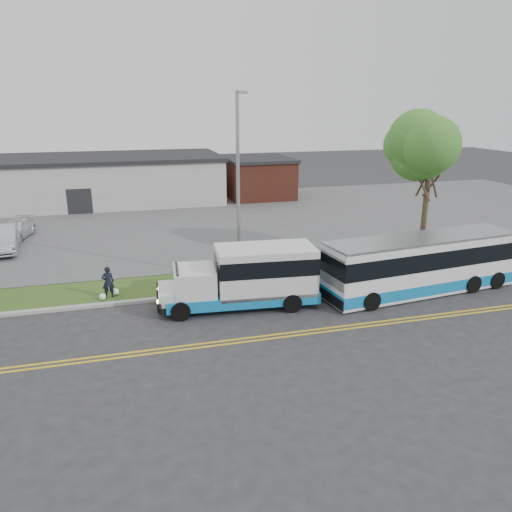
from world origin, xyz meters
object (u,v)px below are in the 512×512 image
object	(u,v)px
shuttle_bus	(250,275)
parked_car_b	(15,230)
transit_bus	(421,264)
pedestrian	(108,282)
parked_car_a	(2,238)
streetlight_near	(238,182)
tree_east	(430,156)

from	to	relation	value
shuttle_bus	parked_car_b	bearing A→B (deg)	133.69
transit_bus	parked_car_b	size ratio (longest dim) A/B	2.46
shuttle_bus	pedestrian	world-z (taller)	shuttle_bus
shuttle_bus	transit_bus	xyz separation A→B (m)	(8.55, -0.52, -0.06)
pedestrian	parked_car_a	bearing A→B (deg)	-61.35
streetlight_near	pedestrian	bearing A→B (deg)	-172.86
transit_bus	parked_car_b	xyz separation A→B (m)	(-21.06, 16.00, -0.71)
tree_east	streetlight_near	size ratio (longest dim) A/B	0.88
shuttle_bus	tree_east	bearing A→B (deg)	22.48
parked_car_a	parked_car_b	bearing A→B (deg)	78.72
pedestrian	shuttle_bus	bearing A→B (deg)	153.89
shuttle_bus	pedestrian	xyz separation A→B (m)	(-6.30, 2.51, -0.61)
tree_east	parked_car_b	size ratio (longest dim) A/B	1.98
tree_east	pedestrian	world-z (taller)	tree_east
pedestrian	streetlight_near	bearing A→B (deg)	-177.22
tree_east	parked_car_b	distance (m)	27.16
transit_bus	pedestrian	size ratio (longest dim) A/B	6.66
shuttle_bus	parked_car_b	distance (m)	19.92
streetlight_near	parked_car_b	xyz separation A→B (m)	(-12.81, 12.14, -4.52)
pedestrian	transit_bus	bearing A→B (deg)	164.10
shuttle_bus	parked_car_a	distance (m)	17.79
parked_car_a	tree_east	bearing A→B (deg)	-27.17
tree_east	shuttle_bus	distance (m)	12.77
shuttle_bus	parked_car_b	world-z (taller)	shuttle_bus
tree_east	transit_bus	xyz separation A→B (m)	(-2.75, -4.13, -4.78)
transit_bus	parked_car_a	size ratio (longest dim) A/B	2.10
streetlight_near	transit_bus	size ratio (longest dim) A/B	0.92
pedestrian	parked_car_b	xyz separation A→B (m)	(-6.21, 12.96, -0.17)
tree_east	pedestrian	xyz separation A→B (m)	(-17.61, -1.10, -5.33)
shuttle_bus	parked_car_a	xyz separation A→B (m)	(-12.73, 12.41, -0.57)
parked_car_a	parked_car_b	distance (m)	3.08
tree_east	shuttle_bus	xyz separation A→B (m)	(-11.30, -3.61, -4.72)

